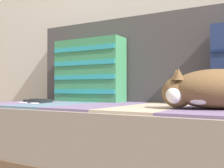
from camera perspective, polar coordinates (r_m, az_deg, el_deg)
name	(u,v)px	position (r m, az deg, el deg)	size (l,w,h in m)	color
couch	(158,152)	(1.34, 9.27, -13.43)	(1.90, 0.80, 0.42)	brown
sofa_backrest	(179,58)	(1.63, 13.47, 5.23)	(1.86, 0.14, 0.51)	#474242
throw_pillow_striped	(89,71)	(1.72, -4.66, 2.75)	(0.45, 0.14, 0.38)	#3D8956
sleeping_cat	(210,90)	(1.14, 19.35, -1.09)	(0.41, 0.35, 0.16)	brown
game_remote_near	(43,101)	(1.58, -13.85, -3.44)	(0.10, 0.20, 0.02)	black
game_remote_far	(34,101)	(1.65, -15.52, -3.31)	(0.06, 0.20, 0.02)	black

